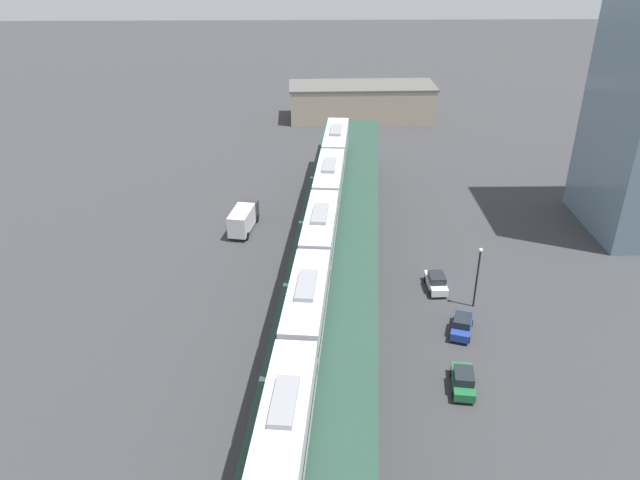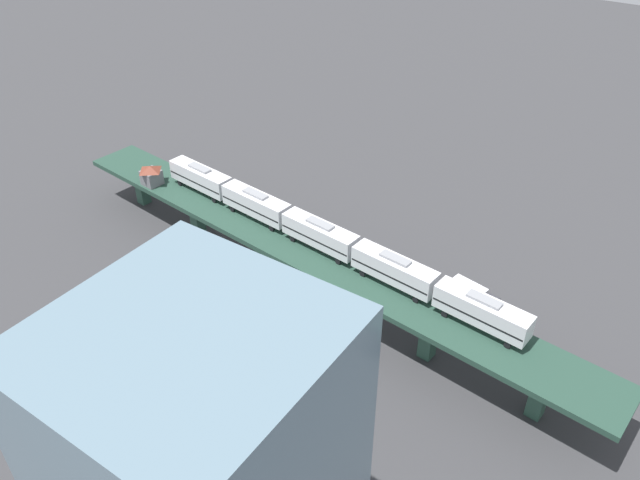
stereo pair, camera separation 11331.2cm
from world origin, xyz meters
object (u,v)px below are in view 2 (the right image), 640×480
signal_hut (151,175)px  street_car_white (299,350)px  street_car_blue (246,331)px  street_lamp (261,337)px  subway_train (320,234)px  street_car_green (210,302)px  delivery_truck (473,295)px

signal_hut → street_car_white: size_ratio=0.79×
street_car_blue → signal_hut: bearing=-113.6°
street_car_white → signal_hut: bearing=-107.8°
street_lamp → signal_hut: bearing=-114.0°
street_car_blue → street_lamp: bearing=63.5°
street_lamp → subway_train: bearing=-173.2°
street_car_green → street_lamp: 13.73m
street_car_green → street_lamp: street_lamp is taller
signal_hut → street_car_blue: signal_hut is taller
subway_train → street_car_blue: size_ratio=13.15×
street_car_white → street_lamp: bearing=-45.6°
delivery_truck → street_lamp: bearing=-35.3°
street_car_white → street_car_blue: same height
street_car_green → street_lamp: (4.02, 12.74, 3.17)m
street_car_white → street_lamp: 5.74m
delivery_truck → street_lamp: 31.50m
signal_hut → street_lamp: 39.13m
street_car_green → street_lamp: size_ratio=0.66×
subway_train → signal_hut: 33.51m
signal_hut → street_car_green: bearing=62.6°
subway_train → signal_hut: (0.38, -33.50, -0.74)m
street_car_green → delivery_truck: (-21.61, 30.89, 0.82)m
signal_hut → delivery_truck: size_ratio=0.47×
street_car_white → street_car_blue: (1.06, -8.01, 0.00)m
delivery_truck → street_lamp: (25.64, -18.15, 2.35)m
signal_hut → street_car_blue: size_ratio=0.74×
street_car_blue → subway_train: bearing=169.1°
signal_hut → street_car_white: (12.44, 38.84, -8.42)m
street_car_white → delivery_truck: 26.73m
street_car_green → signal_hut: bearing=-117.4°
signal_hut → street_car_blue: (13.50, 30.83, -8.42)m
subway_train → street_lamp: subway_train is taller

